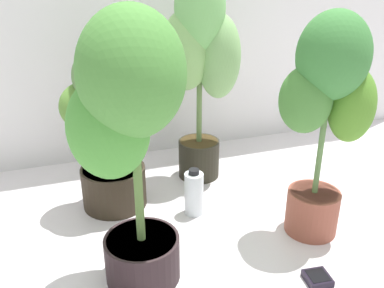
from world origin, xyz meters
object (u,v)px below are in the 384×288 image
at_px(potted_plant_front_right, 327,105).
at_px(potted_plant_back_left, 108,125).
at_px(potted_plant_front_left, 127,123).
at_px(hygrometer_box, 317,278).
at_px(potted_plant_back_center, 200,54).

relative_size(potted_plant_front_right, potted_plant_back_left, 1.22).
xyz_separation_m(potted_plant_front_left, hygrometer_box, (0.56, -0.22, -0.54)).
bearing_deg(potted_plant_front_left, potted_plant_back_center, 54.13).
bearing_deg(hygrometer_box, potted_plant_front_left, 164.64).
height_order(potted_plant_back_center, potted_plant_back_left, potted_plant_back_center).
bearing_deg(potted_plant_back_center, potted_plant_back_left, -162.55).
bearing_deg(potted_plant_front_right, hygrometer_box, -118.60).
bearing_deg(potted_plant_back_left, potted_plant_front_right, -31.66).
bearing_deg(potted_plant_back_left, potted_plant_front_left, -90.10).
xyz_separation_m(potted_plant_back_left, hygrometer_box, (0.56, -0.69, -0.36)).
height_order(potted_plant_front_right, potted_plant_back_center, potted_plant_back_center).
xyz_separation_m(potted_plant_back_center, potted_plant_front_left, (-0.44, -0.61, -0.04)).
distance_m(potted_plant_front_left, hygrometer_box, 0.80).
relative_size(potted_plant_back_left, hygrometer_box, 7.79).
distance_m(potted_plant_back_left, potted_plant_front_left, 0.50).
distance_m(potted_plant_back_center, hygrometer_box, 1.02).
relative_size(potted_plant_front_right, hygrometer_box, 9.48).
bearing_deg(potted_plant_front_left, hygrometer_box, -21.46).
bearing_deg(potted_plant_back_center, potted_plant_front_right, -65.53).
bearing_deg(hygrometer_box, potted_plant_back_left, 135.00).
xyz_separation_m(potted_plant_back_center, potted_plant_back_left, (-0.44, -0.14, -0.22)).
distance_m(potted_plant_front_right, potted_plant_front_left, 0.70).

